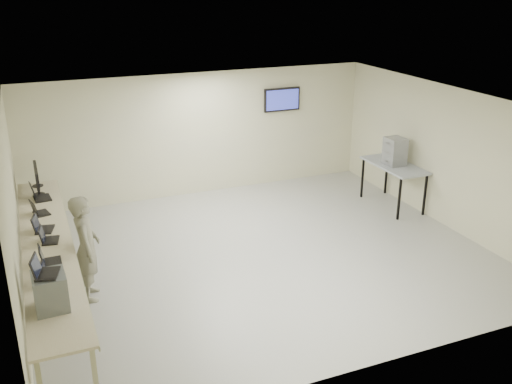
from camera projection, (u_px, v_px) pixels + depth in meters
name	position (u px, v px, depth m)	size (l,w,h in m)	color
room	(261.00, 181.00, 10.00)	(8.01, 7.01, 2.81)	#AEAEAE
workbench	(48.00, 247.00, 8.87)	(0.76, 6.00, 0.90)	beige
equipment_box	(50.00, 291.00, 7.03)	(0.39, 0.45, 0.47)	slate
laptop_on_box	(42.00, 270.00, 6.90)	(0.36, 0.39, 0.27)	black
laptop_0	(49.00, 278.00, 7.68)	(0.37, 0.40, 0.27)	black
laptop_1	(48.00, 260.00, 8.16)	(0.29, 0.36, 0.28)	black
laptop_2	(47.00, 238.00, 8.85)	(0.32, 0.36, 0.26)	black
laptop_3	(41.00, 227.00, 9.23)	(0.37, 0.41, 0.28)	black
laptop_4	(38.00, 211.00, 9.87)	(0.34, 0.37, 0.25)	black
laptop_5	(38.00, 195.00, 10.53)	(0.36, 0.43, 0.31)	black
monitor_near	(37.00, 180.00, 10.68)	(0.21, 0.48, 0.47)	black
monitor_far	(36.00, 173.00, 11.12)	(0.21, 0.47, 0.47)	black
soldier	(87.00, 248.00, 8.77)	(0.62, 0.41, 1.71)	slate
side_table	(394.00, 167.00, 12.34)	(0.75, 1.60, 0.96)	#979DA3
storage_bins	(395.00, 151.00, 12.20)	(0.37, 0.42, 0.59)	#97999C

